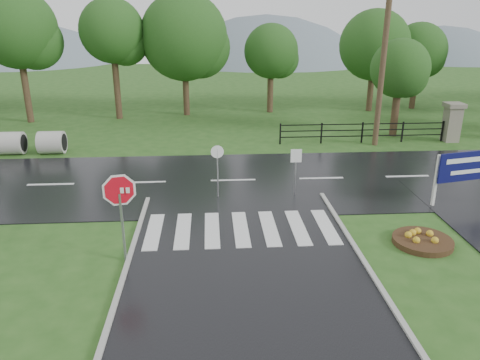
{
  "coord_description": "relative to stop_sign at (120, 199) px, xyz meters",
  "views": [
    {
      "loc": [
        -1.01,
        -9.65,
        7.18
      ],
      "look_at": [
        0.04,
        6.0,
        1.5
      ],
      "focal_mm": 35.0,
      "sensor_mm": 36.0,
      "label": 1
    }
  ],
  "objects": [
    {
      "name": "pillar_west",
      "position": [
        16.66,
        12.84,
        -0.86
      ],
      "size": [
        1.0,
        1.0,
        2.24
      ],
      "color": "gray",
      "rests_on": "ground"
    },
    {
      "name": "hills",
      "position": [
        7.15,
        61.84,
        -17.58
      ],
      "size": [
        102.0,
        48.0,
        48.0
      ],
      "color": "slate",
      "rests_on": "ground"
    },
    {
      "name": "main_road",
      "position": [
        3.66,
        6.84,
        -2.04
      ],
      "size": [
        90.0,
        8.0,
        0.04
      ],
      "primitive_type": "cube",
      "color": "black",
      "rests_on": "ground"
    },
    {
      "name": "reg_sign_small",
      "position": [
        6.09,
        4.9,
        -0.61
      ],
      "size": [
        0.45,
        0.05,
        2.0
      ],
      "color": "#939399",
      "rests_on": "ground"
    },
    {
      "name": "flower_bed",
      "position": [
        9.52,
        0.44,
        -1.9
      ],
      "size": [
        1.92,
        1.92,
        0.38
      ],
      "color": "#332111",
      "rests_on": "ground"
    },
    {
      "name": "stop_sign",
      "position": [
        0.0,
        0.0,
        0.0
      ],
      "size": [
        1.29,
        0.3,
        2.96
      ],
      "color": "#939399",
      "rests_on": "ground"
    },
    {
      "name": "crosswalk",
      "position": [
        3.66,
        1.84,
        -1.98
      ],
      "size": [
        6.5,
        2.8,
        0.02
      ],
      "color": "silver",
      "rests_on": "ground"
    },
    {
      "name": "fence_west",
      "position": [
        11.41,
        12.84,
        -1.32
      ],
      "size": [
        9.58,
        0.08,
        1.2
      ],
      "color": "black",
      "rests_on": "ground"
    },
    {
      "name": "entrance_tree_left",
      "position": [
        13.83,
        14.34,
        1.96
      ],
      "size": [
        3.43,
        3.43,
        5.75
      ],
      "color": "#3D2B1C",
      "rests_on": "ground"
    },
    {
      "name": "utility_pole_east",
      "position": [
        12.03,
        12.34,
        2.67
      ],
      "size": [
        1.63,
        0.47,
        9.26
      ],
      "color": "#473523",
      "rests_on": "ground"
    },
    {
      "name": "treeline",
      "position": [
        4.66,
        20.84,
        -2.04
      ],
      "size": [
        83.2,
        5.2,
        10.0
      ],
      "color": "#1C4716",
      "rests_on": "ground"
    },
    {
      "name": "estate_billboard",
      "position": [
        12.41,
        3.46,
        -0.53
      ],
      "size": [
        2.47,
        0.61,
        2.2
      ],
      "color": "silver",
      "rests_on": "ground"
    },
    {
      "name": "ground",
      "position": [
        3.66,
        -3.16,
        -2.04
      ],
      "size": [
        120.0,
        120.0,
        0.0
      ],
      "primitive_type": "plane",
      "color": "#28521B",
      "rests_on": "ground"
    },
    {
      "name": "reg_sign_round",
      "position": [
        2.93,
        4.91,
        -0.64
      ],
      "size": [
        0.52,
        0.08,
        2.22
      ],
      "color": "#939399",
      "rests_on": "ground"
    }
  ]
}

